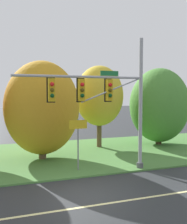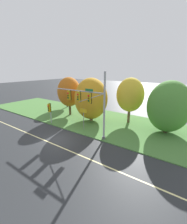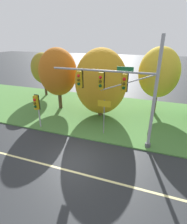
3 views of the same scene
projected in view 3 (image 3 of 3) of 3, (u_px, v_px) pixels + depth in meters
The scene contains 10 objects.
ground_plane at pixel (74, 158), 11.95m from camera, with size 160.00×160.00×0.00m, color #282B2D.
lane_stripe at pixel (66, 170), 10.91m from camera, with size 36.00×0.16×0.01m, color beige.
grass_verge at pixel (106, 113), 19.08m from camera, with size 48.00×11.50×0.10m, color #477A38.
traffic_signal_mast at pixel (121, 88), 12.05m from camera, with size 7.64×0.49×7.74m.
pedestrian_signal_near_kerb at pixel (37, 104), 14.98m from camera, with size 0.46×0.55×3.07m.
route_sign_post at pixel (104, 111), 14.07m from camera, with size 1.08×0.08×3.00m.
tree_nearest_road at pixel (44, 68), 23.42m from camera, with size 3.27×3.27×5.77m.
tree_left_of_mast at pixel (58, 72), 18.70m from camera, with size 4.04×4.04×6.63m.
tree_behind_signpost at pixel (101, 82), 17.13m from camera, with size 5.11×5.11×6.71m.
tree_mid_verge at pixel (159, 73), 17.44m from camera, with size 4.00×4.00×6.78m.
Camera 3 is at (4.53, -8.73, 7.62)m, focal length 28.00 mm.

